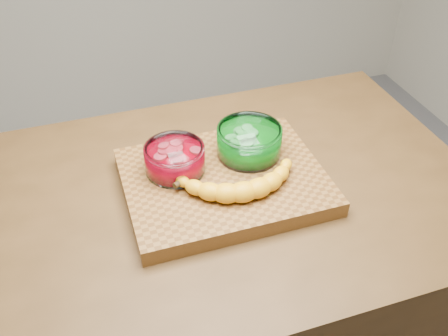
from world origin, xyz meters
name	(u,v)px	position (x,y,z in m)	size (l,w,h in m)	color
counter	(224,305)	(0.00, 0.00, 0.45)	(1.20, 0.80, 0.90)	#482F15
cutting_board	(224,181)	(0.00, 0.00, 0.92)	(0.45, 0.35, 0.04)	brown
bowl_red	(175,159)	(-0.10, 0.05, 0.97)	(0.14, 0.14, 0.06)	white
bowl_green	(249,142)	(0.08, 0.06, 0.97)	(0.15, 0.15, 0.07)	white
banana	(240,181)	(0.02, -0.05, 0.96)	(0.30, 0.14, 0.04)	#E9A214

